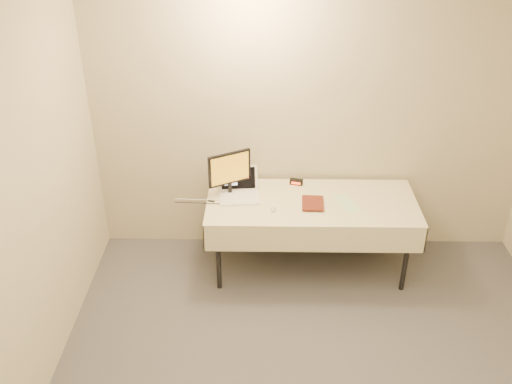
{
  "coord_description": "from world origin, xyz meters",
  "views": [
    {
      "loc": [
        -0.43,
        -2.27,
        3.34
      ],
      "look_at": [
        -0.49,
        1.99,
        0.86
      ],
      "focal_mm": 40.0,
      "sensor_mm": 36.0,
      "label": 1
    }
  ],
  "objects_px": {
    "laptop": "(239,190)",
    "book": "(303,192)",
    "table": "(311,207)",
    "monitor": "(230,170)"
  },
  "relations": [
    {
      "from": "book",
      "to": "monitor",
      "type": "bearing_deg",
      "value": 168.0
    },
    {
      "from": "table",
      "to": "book",
      "type": "height_order",
      "value": "book"
    },
    {
      "from": "laptop",
      "to": "table",
      "type": "bearing_deg",
      "value": -13.74
    },
    {
      "from": "table",
      "to": "laptop",
      "type": "height_order",
      "value": "laptop"
    },
    {
      "from": "laptop",
      "to": "book",
      "type": "bearing_deg",
      "value": -20.35
    },
    {
      "from": "laptop",
      "to": "book",
      "type": "xyz_separation_m",
      "value": [
        0.56,
        -0.15,
        0.07
      ]
    },
    {
      "from": "book",
      "to": "laptop",
      "type": "bearing_deg",
      "value": 167.91
    },
    {
      "from": "table",
      "to": "laptop",
      "type": "distance_m",
      "value": 0.67
    },
    {
      "from": "table",
      "to": "book",
      "type": "xyz_separation_m",
      "value": [
        -0.09,
        -0.05,
        0.19
      ]
    },
    {
      "from": "table",
      "to": "monitor",
      "type": "height_order",
      "value": "monitor"
    }
  ]
}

